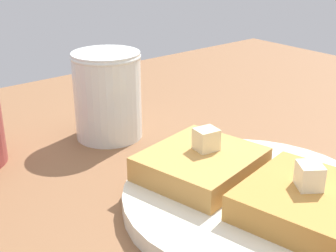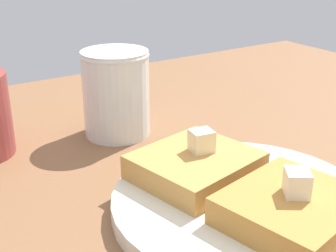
% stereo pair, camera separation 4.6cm
% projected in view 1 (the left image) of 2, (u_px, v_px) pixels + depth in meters
% --- Properties ---
extents(plate, '(0.22, 0.22, 0.02)m').
position_uv_depth(plate, '(248.00, 199.00, 0.40)').
color(plate, silver).
rests_on(plate, table_surface).
extents(toast_slice_left, '(0.11, 0.12, 0.02)m').
position_uv_depth(toast_slice_left, '(305.00, 201.00, 0.37)').
color(toast_slice_left, '#BE833A').
rests_on(toast_slice_left, plate).
extents(toast_slice_middle, '(0.11, 0.12, 0.02)m').
position_uv_depth(toast_slice_middle, '(201.00, 164.00, 0.43)').
color(toast_slice_middle, '#C58E47').
rests_on(toast_slice_middle, plate).
extents(butter_pat_primary, '(0.03, 0.03, 0.02)m').
position_uv_depth(butter_pat_primary, '(309.00, 176.00, 0.36)').
color(butter_pat_primary, '#F3EBCA').
rests_on(butter_pat_primary, toast_slice_left).
extents(butter_pat_secondary, '(0.02, 0.02, 0.02)m').
position_uv_depth(butter_pat_secondary, '(206.00, 139.00, 0.43)').
color(butter_pat_secondary, beige).
rests_on(butter_pat_secondary, toast_slice_middle).
extents(syrup_jar, '(0.08, 0.08, 0.10)m').
position_uv_depth(syrup_jar, '(108.00, 99.00, 0.54)').
color(syrup_jar, '#391505').
rests_on(syrup_jar, table_surface).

